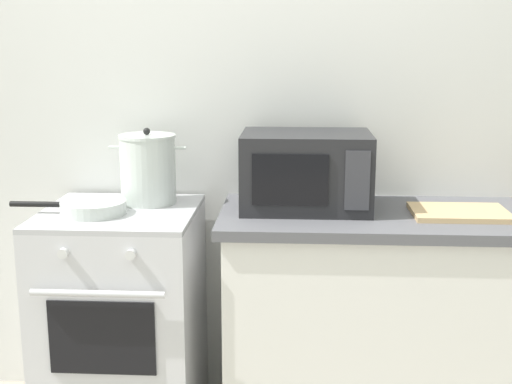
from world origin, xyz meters
The scene contains 8 objects.
back_wall centered at (0.30, 0.97, 1.25)m, with size 4.40×0.10×2.50m, color silver.
lower_cabinet_right centered at (0.90, 0.62, 0.44)m, with size 1.64×0.56×0.88m, color white.
countertop_right centered at (0.90, 0.62, 0.90)m, with size 1.70×0.60×0.04m, color #59595E.
stove centered at (-0.35, 0.60, 0.46)m, with size 0.60×0.64×0.92m.
stock_pot centered at (-0.26, 0.73, 1.06)m, with size 0.31×0.23×0.31m.
frying_pan centered at (-0.44, 0.54, 0.95)m, with size 0.45×0.25×0.05m.
microwave centered at (0.38, 0.68, 1.07)m, with size 0.50×0.37×0.30m.
cutting_board centered at (0.96, 0.60, 0.93)m, with size 0.36×0.26×0.02m, color tan.
Camera 1 is at (0.34, -1.95, 1.57)m, focal length 47.79 mm.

